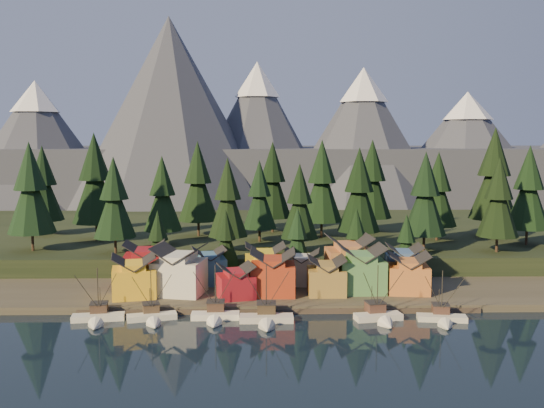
{
  "coord_description": "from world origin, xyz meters",
  "views": [
    {
      "loc": [
        -3.92,
        -101.85,
        34.42
      ],
      "look_at": [
        -1.25,
        30.0,
        20.27
      ],
      "focal_mm": 40.0,
      "sensor_mm": 36.0,
      "label": 1
    }
  ],
  "objects_px": {
    "boat_6": "(443,312)",
    "house_back_1": "(209,265)",
    "house_back_0": "(144,262)",
    "boat_1": "(152,311)",
    "boat_0": "(97,311)",
    "house_front_0": "(134,275)",
    "boat_5": "(380,309)",
    "boat_2": "(215,309)",
    "boat_3": "(267,311)",
    "house_front_1": "(179,269)"
  },
  "relations": [
    {
      "from": "house_front_1",
      "to": "house_back_1",
      "type": "relative_size",
      "value": 1.33
    },
    {
      "from": "boat_0",
      "to": "house_front_0",
      "type": "relative_size",
      "value": 1.08
    },
    {
      "from": "house_front_0",
      "to": "house_back_1",
      "type": "relative_size",
      "value": 1.17
    },
    {
      "from": "boat_3",
      "to": "boat_5",
      "type": "relative_size",
      "value": 1.04
    },
    {
      "from": "boat_2",
      "to": "house_front_0",
      "type": "height_order",
      "value": "boat_2"
    },
    {
      "from": "boat_1",
      "to": "boat_2",
      "type": "bearing_deg",
      "value": -13.47
    },
    {
      "from": "house_back_0",
      "to": "boat_2",
      "type": "bearing_deg",
      "value": -58.0
    },
    {
      "from": "boat_3",
      "to": "house_back_0",
      "type": "xyz_separation_m",
      "value": [
        -27.48,
        25.28,
        4.27
      ]
    },
    {
      "from": "boat_1",
      "to": "boat_2",
      "type": "relative_size",
      "value": 0.93
    },
    {
      "from": "boat_2",
      "to": "house_front_0",
      "type": "relative_size",
      "value": 1.12
    },
    {
      "from": "boat_0",
      "to": "boat_6",
      "type": "distance_m",
      "value": 65.27
    },
    {
      "from": "boat_1",
      "to": "house_front_0",
      "type": "relative_size",
      "value": 1.03
    },
    {
      "from": "boat_2",
      "to": "house_back_1",
      "type": "xyz_separation_m",
      "value": [
        -3.04,
        23.23,
        3.6
      ]
    },
    {
      "from": "boat_2",
      "to": "house_front_1",
      "type": "distance_m",
      "value": 17.34
    },
    {
      "from": "boat_6",
      "to": "boat_3",
      "type": "bearing_deg",
      "value": -172.85
    },
    {
      "from": "boat_1",
      "to": "house_back_0",
      "type": "relative_size",
      "value": 1.11
    },
    {
      "from": "boat_6",
      "to": "house_back_1",
      "type": "distance_m",
      "value": 52.81
    },
    {
      "from": "boat_6",
      "to": "house_back_0",
      "type": "xyz_separation_m",
      "value": [
        -60.74,
        25.34,
        4.59
      ]
    },
    {
      "from": "boat_0",
      "to": "boat_6",
      "type": "xyz_separation_m",
      "value": [
        65.25,
        -1.67,
        -0.07
      ]
    },
    {
      "from": "boat_1",
      "to": "boat_3",
      "type": "xyz_separation_m",
      "value": [
        21.7,
        -1.89,
        0.33
      ]
    },
    {
      "from": "boat_5",
      "to": "house_back_0",
      "type": "bearing_deg",
      "value": 143.08
    },
    {
      "from": "boat_0",
      "to": "boat_2",
      "type": "height_order",
      "value": "boat_2"
    },
    {
      "from": "boat_2",
      "to": "boat_6",
      "type": "height_order",
      "value": "boat_2"
    },
    {
      "from": "boat_5",
      "to": "house_front_1",
      "type": "bearing_deg",
      "value": 148.26
    },
    {
      "from": "house_front_1",
      "to": "boat_3",
      "type": "bearing_deg",
      "value": -30.24
    },
    {
      "from": "boat_5",
      "to": "house_back_1",
      "type": "distance_m",
      "value": 42.41
    },
    {
      "from": "boat_6",
      "to": "house_front_0",
      "type": "distance_m",
      "value": 62.69
    },
    {
      "from": "boat_1",
      "to": "boat_5",
      "type": "height_order",
      "value": "boat_5"
    },
    {
      "from": "boat_5",
      "to": "boat_6",
      "type": "bearing_deg",
      "value": -15.19
    },
    {
      "from": "boat_6",
      "to": "boat_5",
      "type": "bearing_deg",
      "value": -177.44
    },
    {
      "from": "house_front_0",
      "to": "boat_6",
      "type": "bearing_deg",
      "value": -25.21
    },
    {
      "from": "boat_2",
      "to": "house_front_0",
      "type": "xyz_separation_m",
      "value": [
        -17.8,
        12.19,
        3.9
      ]
    },
    {
      "from": "boat_5",
      "to": "house_back_0",
      "type": "relative_size",
      "value": 1.21
    },
    {
      "from": "boat_0",
      "to": "house_back_0",
      "type": "distance_m",
      "value": 24.52
    },
    {
      "from": "boat_1",
      "to": "boat_6",
      "type": "distance_m",
      "value": 54.99
    },
    {
      "from": "boat_1",
      "to": "boat_6",
      "type": "xyz_separation_m",
      "value": [
        54.96,
        -1.94,
        0.02
      ]
    },
    {
      "from": "boat_5",
      "to": "boat_3",
      "type": "bearing_deg",
      "value": 171.89
    },
    {
      "from": "boat_2",
      "to": "house_front_1",
      "type": "height_order",
      "value": "house_front_1"
    },
    {
      "from": "house_front_0",
      "to": "boat_0",
      "type": "bearing_deg",
      "value": -120.83
    },
    {
      "from": "boat_2",
      "to": "boat_6",
      "type": "xyz_separation_m",
      "value": [
        43.07,
        -2.23,
        -0.25
      ]
    },
    {
      "from": "house_back_0",
      "to": "boat_1",
      "type": "bearing_deg",
      "value": -81.52
    },
    {
      "from": "boat_1",
      "to": "boat_6",
      "type": "relative_size",
      "value": 1.0
    },
    {
      "from": "boat_2",
      "to": "house_back_1",
      "type": "bearing_deg",
      "value": 96.34
    },
    {
      "from": "boat_3",
      "to": "house_front_0",
      "type": "bearing_deg",
      "value": 152.31
    },
    {
      "from": "boat_0",
      "to": "boat_6",
      "type": "relative_size",
      "value": 1.04
    },
    {
      "from": "boat_2",
      "to": "house_back_0",
      "type": "xyz_separation_m",
      "value": [
        -17.67,
        23.11,
        4.34
      ]
    },
    {
      "from": "boat_0",
      "to": "boat_1",
      "type": "distance_m",
      "value": 10.29
    },
    {
      "from": "boat_0",
      "to": "house_back_0",
      "type": "bearing_deg",
      "value": 70.93
    },
    {
      "from": "boat_6",
      "to": "house_back_0",
      "type": "relative_size",
      "value": 1.1
    },
    {
      "from": "boat_1",
      "to": "house_back_1",
      "type": "xyz_separation_m",
      "value": [
        8.85,
        23.52,
        3.86
      ]
    }
  ]
}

